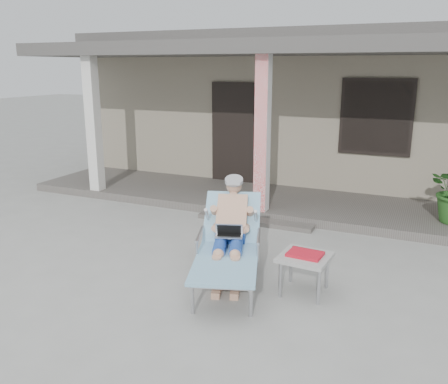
% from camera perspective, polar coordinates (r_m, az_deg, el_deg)
% --- Properties ---
extents(ground, '(60.00, 60.00, 0.00)m').
position_cam_1_polar(ground, '(6.45, -2.04, -8.59)').
color(ground, '#9E9E99').
rests_on(ground, ground).
extents(house, '(10.40, 5.40, 3.30)m').
position_cam_1_polar(house, '(12.13, 11.61, 10.34)').
color(house, gray).
rests_on(house, ground).
extents(porch_deck, '(10.00, 2.00, 0.15)m').
position_cam_1_polar(porch_deck, '(9.06, 6.25, -1.16)').
color(porch_deck, '#605B56').
rests_on(porch_deck, ground).
extents(porch_overhang, '(10.00, 2.30, 2.85)m').
position_cam_1_polar(porch_overhang, '(8.66, 6.66, 16.25)').
color(porch_overhang, silver).
rests_on(porch_overhang, porch_deck).
extents(porch_step, '(2.00, 0.30, 0.07)m').
position_cam_1_polar(porch_step, '(8.03, 3.73, -3.51)').
color(porch_step, '#605B56').
rests_on(porch_step, ground).
extents(lounger, '(1.26, 1.98, 1.25)m').
position_cam_1_polar(lounger, '(5.77, 0.66, -3.31)').
color(lounger, '#B7B7BC').
rests_on(lounger, ground).
extents(side_table, '(0.59, 0.59, 0.50)m').
position_cam_1_polar(side_table, '(5.60, 9.71, -7.94)').
color(side_table, '#A3A39E').
rests_on(side_table, ground).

